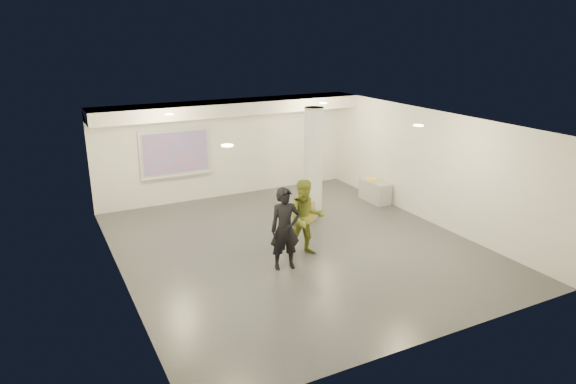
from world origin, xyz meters
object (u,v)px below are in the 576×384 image
projection_screen (176,153)px  woman (285,229)px  column (313,162)px  man (306,218)px  credenza (375,191)px

projection_screen → woman: bearing=-81.0°
column → woman: bearing=-129.6°
column → man: bearing=-123.3°
column → projection_screen: column is taller
man → projection_screen: bearing=123.0°
woman → column: bearing=60.9°
woman → man: bearing=39.5°
column → woman: (-2.25, -2.72, -0.59)m
credenza → man: 4.50m
credenza → man: bearing=-146.5°
credenza → woman: 5.32m
projection_screen → woman: (0.85, -5.38, -0.62)m
projection_screen → man: 5.26m
man → credenza: bearing=48.4°
column → credenza: column is taller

